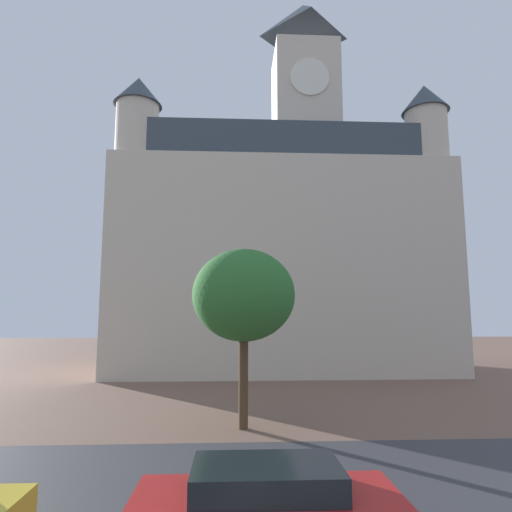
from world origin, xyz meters
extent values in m
plane|color=brown|center=(0.00, 10.00, 0.00)|extent=(120.00, 120.00, 0.00)
cube|color=#38383D|center=(0.00, 7.48, 0.00)|extent=(120.00, 8.77, 0.00)
cube|color=beige|center=(2.88, 29.18, 7.08)|extent=(22.76, 10.12, 14.17)
cube|color=#38424C|center=(2.88, 29.18, 15.37)|extent=(20.94, 9.31, 2.40)
cube|color=beige|center=(4.91, 29.18, 12.12)|extent=(4.73, 4.73, 24.24)
pyramid|color=#38424C|center=(4.91, 29.18, 27.04)|extent=(4.97, 4.97, 2.80)
cylinder|color=silver|center=(4.91, 26.77, 20.92)|extent=(2.84, 0.15, 2.84)
cylinder|color=beige|center=(-7.01, 25.63, 8.92)|extent=(2.80, 2.80, 17.84)
cone|color=#38424C|center=(-7.01, 25.63, 18.84)|extent=(3.20, 3.20, 2.00)
cylinder|color=beige|center=(12.76, 25.63, 8.92)|extent=(2.80, 2.80, 17.85)
cone|color=#38424C|center=(12.76, 25.63, 18.85)|extent=(3.20, 3.20, 2.00)
cube|color=black|center=(0.12, 5.55, 1.22)|extent=(2.55, 1.56, 0.45)
cylinder|color=black|center=(1.63, 6.43, 0.32)|extent=(0.64, 0.22, 0.64)
cylinder|color=black|center=(-1.38, 6.43, 0.32)|extent=(0.64, 0.22, 0.64)
cylinder|color=#4C3823|center=(-0.11, 13.46, 1.59)|extent=(0.33, 0.33, 3.18)
ellipsoid|color=#2D6B2D|center=(-0.11, 13.46, 4.67)|extent=(3.72, 3.72, 3.35)
camera|label=1|loc=(-0.46, -2.30, 4.02)|focal=30.40mm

